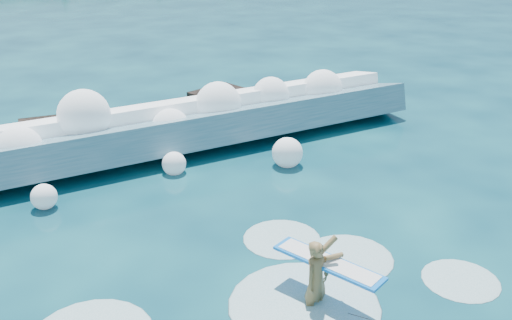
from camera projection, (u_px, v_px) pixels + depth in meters
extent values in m
plane|color=#072A3D|center=(240.00, 255.00, 12.43)|extent=(200.00, 200.00, 0.00)
cube|color=#346D83|center=(131.00, 141.00, 17.44)|extent=(19.57, 2.98, 1.63)
cube|color=white|center=(122.00, 118.00, 17.90)|extent=(19.57, 1.38, 0.76)
cube|color=black|center=(60.00, 141.00, 17.59)|extent=(2.44, 1.96, 1.22)
cube|color=black|center=(162.00, 135.00, 18.32)|extent=(2.13, 2.08, 0.93)
cube|color=black|center=(221.00, 109.00, 20.44)|extent=(2.20, 1.95, 1.31)
imported|color=olive|center=(317.00, 281.00, 10.63)|extent=(0.68, 0.55, 1.64)
cube|color=blue|center=(328.00, 263.00, 10.69)|extent=(1.28, 2.27, 0.06)
cube|color=white|center=(328.00, 262.00, 10.68)|extent=(1.12, 2.07, 0.06)
cylinder|color=black|center=(365.00, 318.00, 9.78)|extent=(0.01, 0.91, 0.43)
sphere|color=white|center=(20.00, 149.00, 15.62)|extent=(1.26, 1.26, 1.26)
sphere|color=white|center=(84.00, 115.00, 16.88)|extent=(1.57, 1.57, 1.57)
sphere|color=white|center=(171.00, 127.00, 17.72)|extent=(1.19, 1.19, 1.19)
sphere|color=white|center=(218.00, 105.00, 18.66)|extent=(1.51, 1.51, 1.51)
sphere|color=white|center=(271.00, 95.00, 19.90)|extent=(1.29, 1.29, 1.29)
sphere|color=white|center=(323.00, 89.00, 20.54)|extent=(1.43, 1.43, 1.43)
sphere|color=white|center=(44.00, 197.00, 14.32)|extent=(0.66, 0.66, 0.66)
sphere|color=white|center=(174.00, 164.00, 16.34)|extent=(0.70, 0.70, 0.70)
sphere|color=white|center=(287.00, 153.00, 16.79)|extent=(0.92, 0.92, 0.92)
ellipsoid|color=silver|center=(304.00, 305.00, 10.83)|extent=(2.93, 2.93, 0.15)
ellipsoid|color=silver|center=(348.00, 258.00, 12.33)|extent=(1.97, 1.97, 0.10)
ellipsoid|color=silver|center=(282.00, 239.00, 13.06)|extent=(1.80, 1.80, 0.09)
ellipsoid|color=silver|center=(461.00, 280.00, 11.56)|extent=(1.57, 1.57, 0.08)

